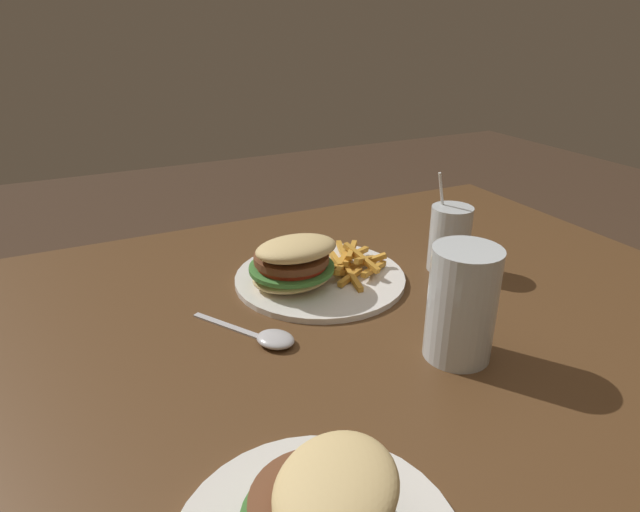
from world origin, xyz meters
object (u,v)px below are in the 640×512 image
meal_plate_near (306,268)px  juice_glass (449,241)px  beer_glass (461,307)px  spoon (271,338)px

meal_plate_near → juice_glass: 0.26m
beer_glass → meal_plate_near: bearing=-70.0°
meal_plate_near → juice_glass: size_ratio=1.66×
juice_glass → meal_plate_near: bearing=-10.8°
juice_glass → spoon: size_ratio=1.07×
meal_plate_near → beer_glass: (-0.10, 0.27, 0.04)m
juice_glass → spoon: 0.38m
juice_glass → beer_glass: bearing=54.5°
juice_glass → spoon: bearing=13.0°
beer_glass → spoon: (0.21, -0.14, -0.07)m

